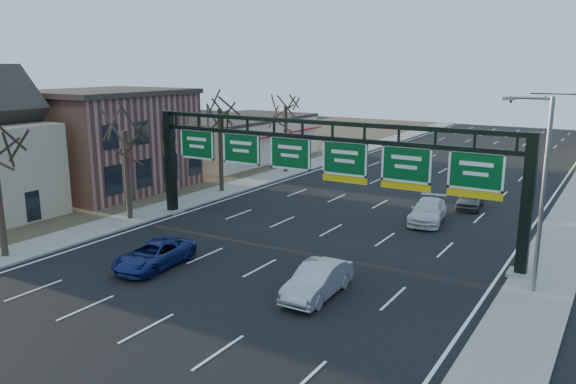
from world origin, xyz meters
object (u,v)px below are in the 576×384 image
Objects in this scene: car_blue_suv at (154,255)px; car_silver_sedan at (317,280)px; car_white_wagon at (428,211)px; sign_gantry at (319,164)px.

car_silver_sedan reaches higher than car_blue_suv.
car_silver_sedan is at bearing 3.13° from car_blue_suv.
car_blue_suv is 0.96× the size of car_white_wagon.
car_silver_sedan is 14.75m from car_white_wagon.
sign_gantry is at bearing 56.33° from car_blue_suv.
car_white_wagon is (0.32, 14.74, -0.02)m from car_silver_sedan.
car_white_wagon is (4.43, 7.16, -3.89)m from sign_gantry.
car_silver_sedan is (4.11, -7.58, -3.87)m from sign_gantry.
sign_gantry reaches higher than car_silver_sedan.
car_white_wagon is (9.36, 15.92, 0.06)m from car_blue_suv.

